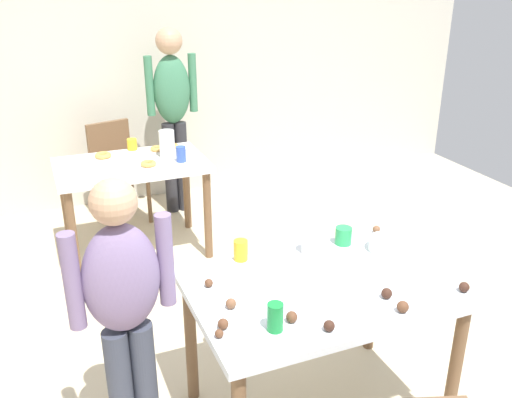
% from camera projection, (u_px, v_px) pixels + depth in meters
% --- Properties ---
extents(ground_plane, '(6.40, 6.40, 0.00)m').
position_uv_depth(ground_plane, '(334.00, 396.00, 2.97)').
color(ground_plane, beige).
extents(wall_back, '(6.40, 0.10, 2.60)m').
position_uv_depth(wall_back, '(169.00, 60.00, 5.19)').
color(wall_back, beige).
rests_on(wall_back, ground_plane).
extents(dining_table_near, '(1.21, 0.81, 0.75)m').
position_uv_depth(dining_table_near, '(321.00, 303.00, 2.61)').
color(dining_table_near, silver).
rests_on(dining_table_near, ground_plane).
extents(dining_table_far, '(1.11, 0.70, 0.75)m').
position_uv_depth(dining_table_far, '(132.00, 177.00, 4.22)').
color(dining_table_far, white).
rests_on(dining_table_far, ground_plane).
extents(chair_far_table, '(0.49, 0.49, 0.87)m').
position_uv_depth(chair_far_table, '(116.00, 166.00, 4.87)').
color(chair_far_table, brown).
rests_on(chair_far_table, ground_plane).
extents(person_girl_near, '(0.45, 0.23, 1.37)m').
position_uv_depth(person_girl_near, '(124.00, 305.00, 2.32)').
color(person_girl_near, '#383D4C').
rests_on(person_girl_near, ground_plane).
extents(person_adult_far, '(0.45, 0.23, 1.65)m').
position_uv_depth(person_adult_far, '(173.00, 104.00, 4.84)').
color(person_adult_far, '#28282D').
rests_on(person_adult_far, ground_plane).
extents(mixing_bowl, '(0.19, 0.19, 0.07)m').
position_uv_depth(mixing_bowl, '(387.00, 244.00, 2.88)').
color(mixing_bowl, white).
rests_on(mixing_bowl, dining_table_near).
extents(soda_can, '(0.07, 0.07, 0.12)m').
position_uv_depth(soda_can, '(275.00, 317.00, 2.24)').
color(soda_can, '#198438').
rests_on(soda_can, dining_table_near).
extents(fork_near, '(0.17, 0.02, 0.01)m').
position_uv_depth(fork_near, '(275.00, 284.00, 2.58)').
color(fork_near, silver).
rests_on(fork_near, dining_table_near).
extents(cup_near_0, '(0.09, 0.09, 0.09)m').
position_uv_depth(cup_near_0, '(343.00, 236.00, 2.94)').
color(cup_near_0, green).
rests_on(cup_near_0, dining_table_near).
extents(cup_near_1, '(0.09, 0.09, 0.12)m').
position_uv_depth(cup_near_1, '(310.00, 243.00, 2.85)').
color(cup_near_1, white).
rests_on(cup_near_1, dining_table_near).
extents(cup_near_2, '(0.07, 0.07, 0.11)m').
position_uv_depth(cup_near_2, '(241.00, 250.00, 2.78)').
color(cup_near_2, yellow).
rests_on(cup_near_2, dining_table_near).
extents(cake_ball_0, '(0.05, 0.05, 0.05)m').
position_uv_depth(cake_ball_0, '(223.00, 324.00, 2.26)').
color(cake_ball_0, brown).
rests_on(cake_ball_0, dining_table_near).
extents(cake_ball_1, '(0.05, 0.05, 0.05)m').
position_uv_depth(cake_ball_1, '(292.00, 317.00, 2.30)').
color(cake_ball_1, brown).
rests_on(cake_ball_1, dining_table_near).
extents(cake_ball_2, '(0.05, 0.05, 0.05)m').
position_uv_depth(cake_ball_2, '(387.00, 293.00, 2.47)').
color(cake_ball_2, '#3D2319').
rests_on(cake_ball_2, dining_table_near).
extents(cake_ball_3, '(0.05, 0.05, 0.05)m').
position_uv_depth(cake_ball_3, '(464.00, 287.00, 2.52)').
color(cake_ball_3, '#3D2319').
rests_on(cake_ball_3, dining_table_near).
extents(cake_ball_4, '(0.05, 0.05, 0.05)m').
position_uv_depth(cake_ball_4, '(231.00, 304.00, 2.40)').
color(cake_ball_4, brown).
rests_on(cake_ball_4, dining_table_near).
extents(cake_ball_5, '(0.04, 0.04, 0.04)m').
position_uv_depth(cake_ball_5, '(219.00, 334.00, 2.21)').
color(cake_ball_5, brown).
rests_on(cake_ball_5, dining_table_near).
extents(cake_ball_6, '(0.05, 0.05, 0.05)m').
position_uv_depth(cake_ball_6, '(329.00, 326.00, 2.25)').
color(cake_ball_6, '#3D2319').
rests_on(cake_ball_6, dining_table_near).
extents(cake_ball_7, '(0.04, 0.04, 0.04)m').
position_uv_depth(cake_ball_7, '(209.00, 283.00, 2.56)').
color(cake_ball_7, brown).
rests_on(cake_ball_7, dining_table_near).
extents(cake_ball_8, '(0.05, 0.05, 0.05)m').
position_uv_depth(cake_ball_8, '(403.00, 307.00, 2.37)').
color(cake_ball_8, brown).
rests_on(cake_ball_8, dining_table_near).
extents(cake_ball_9, '(0.04, 0.04, 0.04)m').
position_uv_depth(cake_ball_9, '(376.00, 229.00, 3.07)').
color(cake_ball_9, brown).
rests_on(cake_ball_9, dining_table_near).
extents(pitcher_far, '(0.12, 0.12, 0.21)m').
position_uv_depth(pitcher_far, '(167.00, 144.00, 4.26)').
color(pitcher_far, white).
rests_on(pitcher_far, dining_table_far).
extents(cup_far_0, '(0.08, 0.08, 0.09)m').
position_uv_depth(cup_far_0, '(132.00, 144.00, 4.45)').
color(cup_far_0, yellow).
rests_on(cup_far_0, dining_table_far).
extents(cup_far_1, '(0.07, 0.07, 0.12)m').
position_uv_depth(cup_far_1, '(181.00, 154.00, 4.17)').
color(cup_far_1, '#3351B2').
rests_on(cup_far_1, dining_table_far).
extents(donut_far_0, '(0.10, 0.10, 0.03)m').
position_uv_depth(donut_far_0, '(186.00, 148.00, 4.46)').
color(donut_far_0, white).
rests_on(donut_far_0, dining_table_far).
extents(donut_far_1, '(0.12, 0.12, 0.04)m').
position_uv_depth(donut_far_1, '(103.00, 155.00, 4.28)').
color(donut_far_1, gold).
rests_on(donut_far_1, dining_table_far).
extents(donut_far_2, '(0.11, 0.11, 0.03)m').
position_uv_depth(donut_far_2, '(129.00, 157.00, 4.24)').
color(donut_far_2, white).
rests_on(donut_far_2, dining_table_far).
extents(donut_far_3, '(0.11, 0.11, 0.03)m').
position_uv_depth(donut_far_3, '(157.00, 149.00, 4.44)').
color(donut_far_3, gold).
rests_on(donut_far_3, dining_table_far).
extents(donut_far_4, '(0.12, 0.12, 0.03)m').
position_uv_depth(donut_far_4, '(148.00, 164.00, 4.10)').
color(donut_far_4, gold).
rests_on(donut_far_4, dining_table_far).
extents(donut_far_5, '(0.11, 0.11, 0.03)m').
position_uv_depth(donut_far_5, '(173.00, 146.00, 4.50)').
color(donut_far_5, gold).
rests_on(donut_far_5, dining_table_far).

